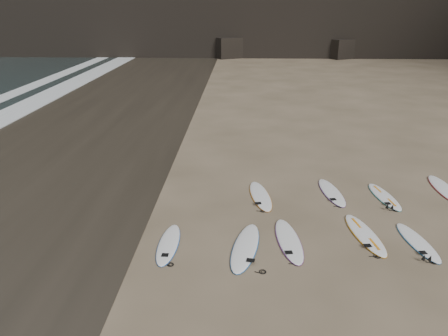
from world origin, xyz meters
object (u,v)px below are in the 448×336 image
(surfboard_0, at_px, (245,247))
(surfboard_1, at_px, (289,240))
(surfboard_7, at_px, (384,196))
(surfboard_2, at_px, (365,234))
(surfboard_8, at_px, (444,189))
(surfboard_6, at_px, (332,192))
(surfboard_3, at_px, (418,242))
(surfboard_5, at_px, (260,196))
(surfboard_11, at_px, (168,244))

(surfboard_0, relative_size, surfboard_1, 1.05)
(surfboard_0, height_order, surfboard_7, surfboard_0)
(surfboard_2, bearing_deg, surfboard_8, 33.43)
(surfboard_6, bearing_deg, surfboard_3, -69.32)
(surfboard_0, xyz_separation_m, surfboard_5, (0.57, 3.55, -0.00))
(surfboard_11, bearing_deg, surfboard_7, 27.04)
(surfboard_11, bearing_deg, surfboard_2, 8.41)
(surfboard_0, bearing_deg, surfboard_2, 23.48)
(surfboard_5, bearing_deg, surfboard_11, -137.59)
(surfboard_6, bearing_deg, surfboard_0, -136.02)
(surfboard_3, height_order, surfboard_11, same)
(surfboard_1, height_order, surfboard_8, surfboard_8)
(surfboard_1, relative_size, surfboard_11, 1.13)
(surfboard_6, relative_size, surfboard_7, 1.06)
(surfboard_1, xyz_separation_m, surfboard_5, (-0.71, 3.14, -0.00))
(surfboard_8, xyz_separation_m, surfboard_11, (-9.73, -4.35, -0.01))
(surfboard_3, bearing_deg, surfboard_7, 81.86)
(surfboard_1, xyz_separation_m, surfboard_7, (3.76, 3.25, -0.00))
(surfboard_7, relative_size, surfboard_8, 0.88)
(surfboard_7, relative_size, surfboard_11, 1.02)
(surfboard_0, height_order, surfboard_1, surfboard_0)
(surfboard_11, bearing_deg, surfboard_1, 6.22)
(surfboard_8, distance_m, surfboard_11, 10.65)
(surfboard_0, bearing_deg, surfboard_7, 46.09)
(surfboard_7, bearing_deg, surfboard_5, 173.50)
(surfboard_6, relative_size, surfboard_11, 1.08)
(surfboard_1, distance_m, surfboard_5, 3.22)
(surfboard_0, xyz_separation_m, surfboard_6, (3.21, 3.96, -0.00))
(surfboard_5, bearing_deg, surfboard_0, -107.80)
(surfboard_2, bearing_deg, surfboard_7, 53.88)
(surfboard_8, bearing_deg, surfboard_6, -172.19)
(surfboard_5, bearing_deg, surfboard_7, -7.21)
(surfboard_8, bearing_deg, surfboard_0, -147.82)
(surfboard_0, distance_m, surfboard_8, 8.71)
(surfboard_2, bearing_deg, surfboard_5, 129.36)
(surfboard_2, relative_size, surfboard_8, 0.96)
(surfboard_3, height_order, surfboard_6, surfboard_6)
(surfboard_6, bearing_deg, surfboard_1, -125.53)
(surfboard_1, distance_m, surfboard_2, 2.37)
(surfboard_1, bearing_deg, surfboard_6, 55.54)
(surfboard_5, relative_size, surfboard_8, 0.96)
(surfboard_1, bearing_deg, surfboard_5, 96.79)
(surfboard_8, bearing_deg, surfboard_2, -135.81)
(surfboard_0, distance_m, surfboard_3, 5.06)
(surfboard_7, distance_m, surfboard_8, 2.58)
(surfboard_1, distance_m, surfboard_11, 3.53)
(surfboard_5, relative_size, surfboard_6, 1.03)
(surfboard_7, bearing_deg, surfboard_11, -161.72)
(surfboard_2, xyz_separation_m, surfboard_7, (1.42, 2.80, -0.00))
(surfboard_3, bearing_deg, surfboard_6, 109.52)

